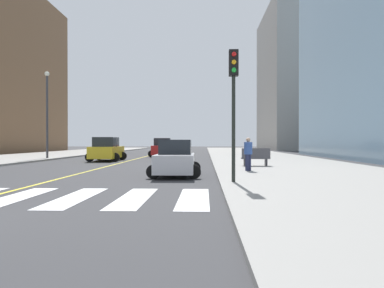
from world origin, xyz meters
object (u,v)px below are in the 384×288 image
(park_bench, at_px, (256,157))
(traffic_light_near_corner, at_px, (234,90))
(car_red_fourth, at_px, (162,148))
(street_lamp, at_px, (47,107))
(car_yellow_nearest, at_px, (107,150))
(car_blue_second, at_px, (178,146))
(car_silver_third, at_px, (175,159))
(pedestrian_waiting_east, at_px, (248,152))

(park_bench, bearing_deg, traffic_light_near_corner, 165.67)
(car_red_fourth, relative_size, street_lamp, 0.58)
(car_yellow_nearest, xyz_separation_m, car_blue_second, (3.64, 33.78, -0.14))
(car_blue_second, height_order, street_lamp, street_lamp)
(car_red_fourth, distance_m, street_lamp, 12.56)
(car_silver_third, height_order, pedestrian_waiting_east, pedestrian_waiting_east)
(car_red_fourth, xyz_separation_m, traffic_light_near_corner, (5.79, -25.05, 2.73))
(car_yellow_nearest, relative_size, car_silver_third, 1.16)
(car_blue_second, xyz_separation_m, car_silver_third, (3.48, -46.79, 0.01))
(car_silver_third, relative_size, traffic_light_near_corner, 0.80)
(car_red_fourth, height_order, pedestrian_waiting_east, car_red_fourth)
(car_yellow_nearest, xyz_separation_m, street_lamp, (-6.12, 1.84, 3.90))
(car_yellow_nearest, distance_m, pedestrian_waiting_east, 15.84)
(car_red_fourth, height_order, street_lamp, street_lamp)
(car_red_fourth, relative_size, pedestrian_waiting_east, 2.68)
(car_blue_second, height_order, park_bench, car_blue_second)
(traffic_light_near_corner, relative_size, street_lamp, 0.63)
(car_blue_second, height_order, traffic_light_near_corner, traffic_light_near_corner)
(car_silver_third, xyz_separation_m, car_red_fourth, (-3.24, 21.36, 0.13))
(car_yellow_nearest, distance_m, car_red_fourth, 9.21)
(car_blue_second, height_order, car_silver_third, car_silver_third)
(car_red_fourth, height_order, traffic_light_near_corner, traffic_light_near_corner)
(car_yellow_nearest, height_order, street_lamp, street_lamp)
(car_yellow_nearest, relative_size, park_bench, 2.58)
(park_bench, bearing_deg, car_yellow_nearest, 55.59)
(car_silver_third, relative_size, street_lamp, 0.50)
(car_silver_third, bearing_deg, car_blue_second, -86.75)
(traffic_light_near_corner, xyz_separation_m, street_lamp, (-15.79, 18.53, 1.17))
(car_red_fourth, bearing_deg, park_bench, 113.38)
(street_lamp, bearing_deg, car_silver_third, -48.27)
(pedestrian_waiting_east, bearing_deg, traffic_light_near_corner, -149.37)
(car_blue_second, xyz_separation_m, park_bench, (8.16, -41.62, -0.13))
(car_blue_second, distance_m, park_bench, 42.41)
(car_yellow_nearest, distance_m, street_lamp, 7.49)
(car_yellow_nearest, height_order, park_bench, car_yellow_nearest)
(car_red_fourth, bearing_deg, car_silver_third, 95.95)
(street_lamp, bearing_deg, car_blue_second, 73.01)
(car_yellow_nearest, bearing_deg, traffic_light_near_corner, -61.13)
(park_bench, bearing_deg, pedestrian_waiting_east, 165.08)
(car_blue_second, distance_m, traffic_light_near_corner, 50.92)
(car_silver_third, relative_size, car_red_fourth, 0.86)
(car_red_fourth, xyz_separation_m, street_lamp, (-10.00, -6.52, 3.90))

